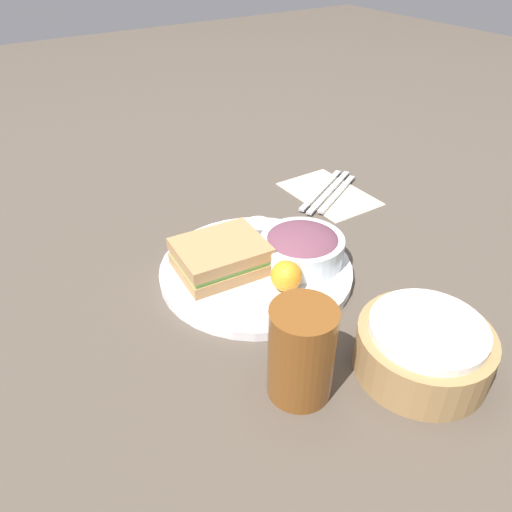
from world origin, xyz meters
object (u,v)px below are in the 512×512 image
(salad_bowl, at_px, (302,246))
(fork, at_px, (321,190))
(dressing_cup, at_px, (258,233))
(bread_basket, at_px, (423,348))
(drink_glass, at_px, (301,352))
(plate, at_px, (256,270))
(spoon, at_px, (337,194))
(sandwich, at_px, (221,256))
(knife, at_px, (329,192))

(salad_bowl, bearing_deg, fork, -136.45)
(dressing_cup, distance_m, bread_basket, 0.34)
(salad_bowl, xyz_separation_m, drink_glass, (0.16, 0.20, 0.02))
(fork, bearing_deg, dressing_cup, 177.40)
(dressing_cup, bearing_deg, drink_glass, 65.94)
(plate, xyz_separation_m, dressing_cup, (-0.04, -0.05, 0.03))
(bread_basket, relative_size, spoon, 0.95)
(bread_basket, height_order, spoon, bread_basket)
(bread_basket, distance_m, fork, 0.50)
(fork, distance_m, spoon, 0.04)
(salad_bowl, distance_m, dressing_cup, 0.09)
(salad_bowl, relative_size, drink_glass, 1.06)
(bread_basket, bearing_deg, plate, -77.24)
(fork, height_order, spoon, same)
(drink_glass, height_order, fork, drink_glass)
(dressing_cup, relative_size, spoon, 0.26)
(dressing_cup, relative_size, fork, 0.23)
(sandwich, xyz_separation_m, knife, (-0.33, -0.12, -0.03))
(dressing_cup, xyz_separation_m, knife, (-0.24, -0.09, -0.03))
(sandwich, bearing_deg, dressing_cup, -162.03)
(dressing_cup, bearing_deg, sandwich, 17.97)
(dressing_cup, distance_m, spoon, 0.26)
(plate, bearing_deg, salad_bowl, 160.41)
(bread_basket, bearing_deg, sandwich, -69.68)
(drink_glass, relative_size, fork, 0.64)
(plate, distance_m, drink_glass, 0.25)
(salad_bowl, height_order, drink_glass, drink_glass)
(fork, bearing_deg, salad_bowl, -164.20)
(fork, bearing_deg, knife, -90.00)
(sandwich, height_order, salad_bowl, salad_bowl)
(sandwich, xyz_separation_m, dressing_cup, (-0.09, -0.03, -0.00))
(dressing_cup, bearing_deg, spoon, -162.83)
(dressing_cup, xyz_separation_m, spoon, (-0.25, -0.08, -0.03))
(plate, bearing_deg, fork, -149.00)
(plate, bearing_deg, dressing_cup, -126.41)
(bread_basket, distance_m, knife, 0.48)
(sandwich, relative_size, dressing_cup, 3.12)
(dressing_cup, bearing_deg, salad_bowl, 111.88)
(sandwich, distance_m, dressing_cup, 0.10)
(dressing_cup, bearing_deg, bread_basket, 94.13)
(plate, bearing_deg, spoon, -155.52)
(plate, height_order, fork, plate)
(knife, bearing_deg, fork, 90.00)
(dressing_cup, relative_size, bread_basket, 0.27)
(plate, height_order, salad_bowl, salad_bowl)
(salad_bowl, distance_m, drink_glass, 0.26)
(drink_glass, xyz_separation_m, knife, (-0.37, -0.37, -0.06))
(plate, relative_size, bread_basket, 1.83)
(knife, xyz_separation_m, spoon, (-0.01, 0.02, 0.00))
(knife, bearing_deg, bread_basket, -144.07)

